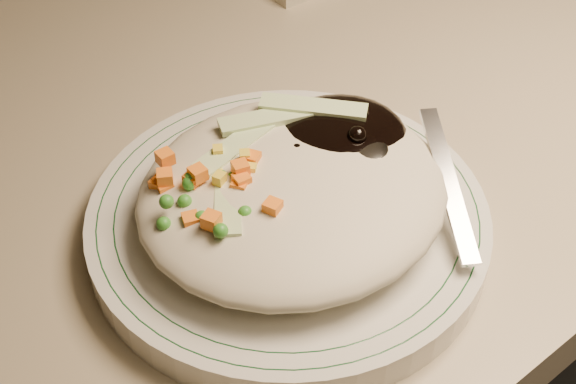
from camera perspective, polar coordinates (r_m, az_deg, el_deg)
desk at (r=0.81m, az=-1.99°, el=-1.59°), size 1.40×0.70×0.74m
plate at (r=0.50m, az=0.00°, el=-2.16°), size 0.25×0.25×0.02m
plate_rim at (r=0.50m, az=0.00°, el=-1.35°), size 0.24×0.24×0.00m
meal at (r=0.48m, az=0.46°, el=0.66°), size 0.21×0.19×0.05m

